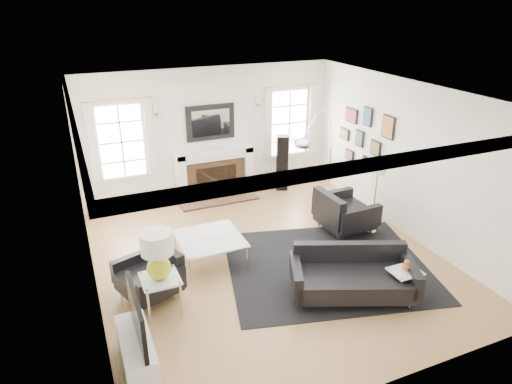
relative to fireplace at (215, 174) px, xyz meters
name	(u,v)px	position (x,y,z in m)	size (l,w,h in m)	color
floor	(268,258)	(0.00, -2.79, -0.54)	(6.00, 6.00, 0.00)	olive
back_wall	(210,133)	(0.00, 0.21, 0.86)	(5.50, 0.04, 2.80)	white
front_wall	(391,284)	(0.00, -5.79, 0.86)	(5.50, 0.04, 2.80)	white
left_wall	(85,212)	(-2.75, -2.79, 0.86)	(0.04, 6.00, 2.80)	white
right_wall	(408,160)	(2.75, -2.79, 0.86)	(0.04, 6.00, 2.80)	white
ceiling	(270,93)	(0.00, -2.79, 2.26)	(5.50, 6.00, 0.02)	white
crown_molding	(270,97)	(0.00, -2.79, 2.20)	(5.50, 6.00, 0.12)	white
fireplace	(215,174)	(0.00, 0.00, 0.00)	(1.70, 0.69, 1.11)	white
mantel_mirror	(210,122)	(0.00, 0.16, 1.11)	(1.05, 0.07, 0.75)	black
window_left	(121,141)	(-1.85, 0.16, 0.92)	(1.24, 0.15, 1.62)	white
window_right	(289,123)	(1.85, 0.16, 0.92)	(1.24, 0.15, 1.62)	white
gallery_wall	(364,134)	(2.72, -1.50, 0.99)	(0.04, 1.73, 1.29)	black
tv_unit	(137,349)	(-2.44, -4.49, -0.21)	(0.35, 1.00, 1.09)	white
area_rug	(327,266)	(0.80, -3.39, -0.54)	(3.21, 2.67, 0.01)	black
sofa	(352,276)	(0.73, -4.18, -0.22)	(1.96, 1.43, 0.59)	black
armchair_left	(152,276)	(-1.99, -3.04, -0.22)	(1.01, 1.07, 0.58)	black
armchair_right	(343,213)	(1.69, -2.44, -0.17)	(0.95, 1.04, 0.68)	black
coffee_table	(210,239)	(-0.92, -2.51, -0.12)	(1.03, 1.03, 0.46)	silver
side_table_left	(161,284)	(-1.94, -3.51, -0.08)	(0.52, 0.52, 0.57)	silver
nesting_table	(404,277)	(1.35, -4.57, -0.17)	(0.44, 0.37, 0.48)	silver
gourd_lamp	(157,252)	(-1.94, -3.51, 0.43)	(0.44, 0.44, 0.70)	#CBD61A
orange_vase	(406,265)	(1.35, -4.57, 0.03)	(0.10, 0.10, 0.16)	#B45517
arc_floor_lamp	(318,159)	(1.55, -1.69, 0.67)	(1.58, 1.47, 2.24)	white
stick_floor_lamp	(378,170)	(2.20, -2.68, 0.69)	(0.29, 0.29, 1.43)	#C18D43
speaker_tower	(282,163)	(1.55, -0.14, 0.09)	(0.25, 0.25, 1.26)	black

